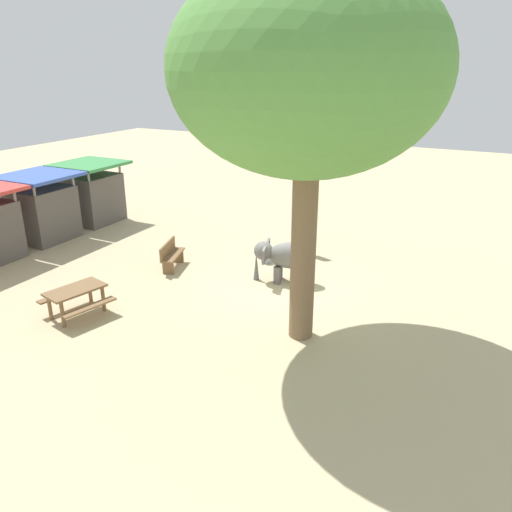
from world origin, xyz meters
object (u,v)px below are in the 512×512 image
(wooden_bench, at_px, (171,254))
(picnic_table_near, at_px, (76,295))
(shade_tree_main, at_px, (310,72))
(market_stall_green, at_px, (93,196))
(feed_bucket, at_px, (266,258))
(person_handler, at_px, (308,228))
(market_stall_blue, at_px, (43,211))
(elephant, at_px, (284,257))

(wooden_bench, relative_size, picnic_table_near, 0.81)
(shade_tree_main, distance_m, wooden_bench, 8.22)
(shade_tree_main, bearing_deg, picnic_table_near, 107.00)
(market_stall_green, bearing_deg, wooden_bench, -114.94)
(wooden_bench, bearing_deg, market_stall_green, -132.77)
(feed_bucket, bearing_deg, person_handler, -33.39)
(picnic_table_near, relative_size, market_stall_blue, 0.72)
(wooden_bench, bearing_deg, elephant, 82.14)
(elephant, bearing_deg, picnic_table_near, 31.52)
(elephant, relative_size, wooden_bench, 1.28)
(market_stall_green, height_order, feed_bucket, market_stall_green)
(market_stall_blue, bearing_deg, market_stall_green, 0.00)
(person_handler, bearing_deg, picnic_table_near, -37.44)
(elephant, distance_m, market_stall_green, 10.03)
(picnic_table_near, relative_size, feed_bucket, 5.01)
(picnic_table_near, bearing_deg, person_handler, 165.88)
(market_stall_blue, xyz_separation_m, market_stall_green, (2.60, 0.00, 0.00))
(picnic_table_near, height_order, feed_bucket, picnic_table_near)
(market_stall_green, bearing_deg, elephant, -102.31)
(wooden_bench, xyz_separation_m, market_stall_blue, (0.20, 6.02, 0.67))
(elephant, xyz_separation_m, picnic_table_near, (-4.58, 4.00, -0.23))
(feed_bucket, bearing_deg, market_stall_green, 83.73)
(shade_tree_main, relative_size, picnic_table_near, 4.68)
(wooden_bench, distance_m, picnic_table_near, 3.93)
(elephant, height_order, wooden_bench, elephant)
(shade_tree_main, distance_m, feed_bucket, 7.80)
(elephant, distance_m, picnic_table_near, 6.09)
(market_stall_green, bearing_deg, feed_bucket, -96.27)
(market_stall_green, bearing_deg, market_stall_blue, 180.00)
(shade_tree_main, relative_size, market_stall_blue, 3.35)
(elephant, distance_m, feed_bucket, 1.80)
(wooden_bench, bearing_deg, shade_tree_main, 50.66)
(elephant, height_order, market_stall_blue, market_stall_blue)
(picnic_table_near, bearing_deg, wooden_bench, -169.91)
(person_handler, distance_m, picnic_table_near, 8.10)
(shade_tree_main, height_order, wooden_bench, shade_tree_main)
(person_handler, bearing_deg, shade_tree_main, 10.20)
(elephant, relative_size, market_stall_green, 0.74)
(market_stall_blue, bearing_deg, elephant, -87.30)
(picnic_table_near, xyz_separation_m, market_stall_blue, (4.12, 5.79, 0.55))
(person_handler, height_order, wooden_bench, person_handler)
(feed_bucket, bearing_deg, elephant, -135.19)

